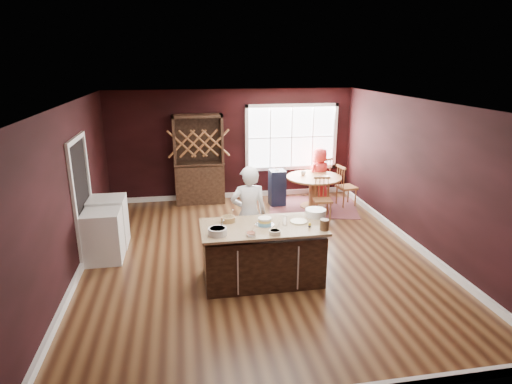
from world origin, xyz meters
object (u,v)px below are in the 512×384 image
(high_chair, at_px, (277,187))
(chair_south, at_px, (323,198))
(chair_east, at_px, (347,185))
(toddler, at_px, (279,172))
(kitchen_island, at_px, (262,254))
(dryer, at_px, (109,222))
(seated_woman, at_px, (319,174))
(baker, at_px, (249,214))
(layer_cake, at_px, (265,222))
(washer, at_px, (103,236))
(dining_table, at_px, (314,185))
(chair_north, at_px, (320,177))
(hutch, at_px, (199,160))

(high_chair, bearing_deg, chair_south, -56.04)
(chair_east, relative_size, toddler, 3.86)
(kitchen_island, height_order, chair_south, same)
(dryer, bearing_deg, seated_woman, 22.67)
(baker, distance_m, layer_cake, 0.74)
(toddler, bearing_deg, washer, -146.18)
(dining_table, bearing_deg, baker, -127.57)
(layer_cake, bearing_deg, kitchen_island, -149.35)
(high_chair, relative_size, washer, 1.00)
(toddler, bearing_deg, dryer, -153.63)
(layer_cake, xyz_separation_m, chair_north, (2.20, 3.98, -0.45))
(layer_cake, distance_m, dryer, 3.20)
(washer, bearing_deg, seated_woman, 28.96)
(dryer, bearing_deg, baker, -23.08)
(kitchen_island, distance_m, layer_cake, 0.54)
(hutch, relative_size, washer, 2.39)
(chair_east, bearing_deg, chair_south, 121.63)
(kitchen_island, xyz_separation_m, layer_cake, (0.04, 0.02, 0.54))
(chair_east, relative_size, dryer, 1.07)
(chair_south, distance_m, seated_woman, 1.32)
(chair_east, height_order, high_chair, chair_east)
(kitchen_island, bearing_deg, dining_table, 60.48)
(chair_south, bearing_deg, baker, -130.63)
(dining_table, height_order, seated_woman, seated_woman)
(kitchen_island, bearing_deg, chair_north, 60.78)
(kitchen_island, xyz_separation_m, chair_south, (1.82, 2.50, 0.02))
(baker, relative_size, chair_east, 1.69)
(dining_table, distance_m, chair_east, 0.81)
(toddler, distance_m, dryer, 4.11)
(hutch, distance_m, washer, 3.50)
(toddler, bearing_deg, hutch, 165.63)
(layer_cake, xyz_separation_m, washer, (-2.61, 1.13, -0.53))
(chair_north, height_order, dryer, chair_north)
(high_chair, height_order, toddler, toddler)
(chair_south, bearing_deg, seated_woman, 82.45)
(kitchen_island, relative_size, chair_north, 1.80)
(chair_north, bearing_deg, toddler, -1.87)
(high_chair, bearing_deg, baker, -114.07)
(toddler, relative_size, washer, 0.29)
(kitchen_island, relative_size, chair_east, 1.88)
(seated_woman, xyz_separation_m, dryer, (-4.72, -1.97, -0.19))
(chair_north, height_order, high_chair, chair_north)
(hutch, bearing_deg, high_chair, -16.05)
(chair_north, relative_size, toddler, 4.04)
(chair_south, xyz_separation_m, toddler, (-0.72, 1.11, 0.35))
(kitchen_island, xyz_separation_m, dining_table, (1.85, 3.26, 0.10))
(chair_east, bearing_deg, dryer, 95.71)
(kitchen_island, height_order, layer_cake, layer_cake)
(kitchen_island, relative_size, seated_woman, 1.44)
(chair_south, bearing_deg, washer, -156.21)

